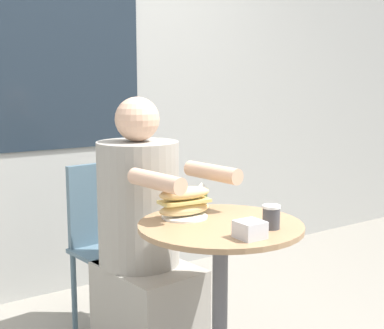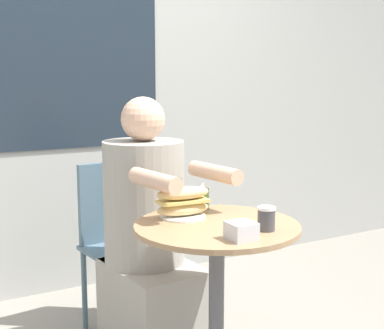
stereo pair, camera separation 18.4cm
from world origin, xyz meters
TOP-DOWN VIEW (x-y plane):
  - storefront_wall at (-0.00, 1.54)m, footprint 8.00×0.09m
  - cafe_table at (0.00, 0.00)m, footprint 0.63×0.63m
  - diner_chair at (-0.06, 0.86)m, footprint 0.42×0.42m
  - seated_diner at (-0.05, 0.51)m, footprint 0.43×0.69m
  - sandwich_on_plate at (-0.07, 0.15)m, footprint 0.23×0.18m
  - drink_cup at (0.11, -0.16)m, footprint 0.07×0.07m
  - napkin_box at (-0.03, -0.21)m, footprint 0.09×0.09m
  - condiment_bottle at (0.08, 0.24)m, footprint 0.05×0.05m

SIDE VIEW (x-z plane):
  - diner_chair at x=-0.06m, z-range 0.09..0.96m
  - seated_diner at x=-0.05m, z-range -0.08..1.13m
  - cafe_table at x=0.00m, z-range 0.17..0.92m
  - napkin_box at x=-0.03m, z-range 0.76..0.82m
  - drink_cup at x=0.11m, z-range 0.76..0.84m
  - condiment_bottle at x=0.08m, z-range 0.75..0.87m
  - sandwich_on_plate at x=-0.07m, z-range 0.75..0.88m
  - storefront_wall at x=0.00m, z-range 0.00..2.80m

